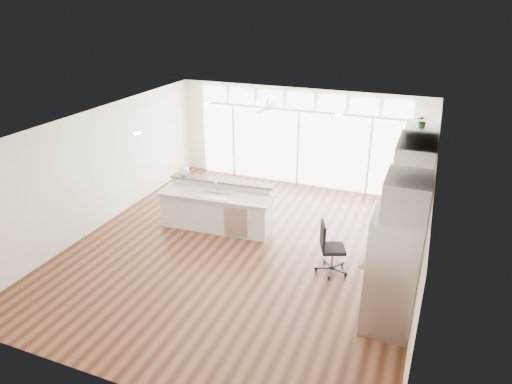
% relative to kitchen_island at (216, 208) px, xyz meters
% --- Properties ---
extents(floor, '(7.00, 8.00, 0.02)m').
position_rel_kitchen_island_xyz_m(floor, '(0.94, -0.65, -0.53)').
color(floor, '#3E1E13').
rests_on(floor, ground).
extents(ceiling, '(7.00, 8.00, 0.02)m').
position_rel_kitchen_island_xyz_m(ceiling, '(0.94, -0.65, 2.18)').
color(ceiling, white).
rests_on(ceiling, wall_back).
extents(wall_back, '(7.00, 0.04, 2.70)m').
position_rel_kitchen_island_xyz_m(wall_back, '(0.94, 3.35, 0.83)').
color(wall_back, white).
rests_on(wall_back, floor).
extents(wall_front, '(7.00, 0.04, 2.70)m').
position_rel_kitchen_island_xyz_m(wall_front, '(0.94, -4.65, 0.83)').
color(wall_front, white).
rests_on(wall_front, floor).
extents(wall_left, '(0.04, 8.00, 2.70)m').
position_rel_kitchen_island_xyz_m(wall_left, '(-2.56, -0.65, 0.83)').
color(wall_left, white).
rests_on(wall_left, floor).
extents(wall_right, '(0.04, 8.00, 2.70)m').
position_rel_kitchen_island_xyz_m(wall_right, '(4.44, -0.65, 0.83)').
color(wall_right, white).
rests_on(wall_right, floor).
extents(glass_wall, '(5.80, 0.06, 2.08)m').
position_rel_kitchen_island_xyz_m(glass_wall, '(0.94, 3.29, 0.53)').
color(glass_wall, white).
rests_on(glass_wall, wall_back).
extents(transom_row, '(5.90, 0.06, 0.40)m').
position_rel_kitchen_island_xyz_m(transom_row, '(0.94, 3.29, 1.86)').
color(transom_row, white).
rests_on(transom_row, wall_back).
extents(desk_window, '(0.04, 0.85, 0.85)m').
position_rel_kitchen_island_xyz_m(desk_window, '(4.40, -0.35, 1.03)').
color(desk_window, silver).
rests_on(desk_window, wall_right).
extents(ceiling_fan, '(1.16, 1.16, 0.32)m').
position_rel_kitchen_island_xyz_m(ceiling_fan, '(0.44, 2.15, 1.96)').
color(ceiling_fan, silver).
rests_on(ceiling_fan, ceiling).
extents(recessed_lights, '(3.40, 3.00, 0.02)m').
position_rel_kitchen_island_xyz_m(recessed_lights, '(0.94, -0.45, 2.16)').
color(recessed_lights, '#F5E3D0').
rests_on(recessed_lights, ceiling).
extents(oven_cabinet, '(0.64, 1.20, 2.50)m').
position_rel_kitchen_island_xyz_m(oven_cabinet, '(4.11, 1.15, 0.73)').
color(oven_cabinet, silver).
rests_on(oven_cabinet, floor).
extents(desk_nook, '(0.72, 1.30, 0.76)m').
position_rel_kitchen_island_xyz_m(desk_nook, '(4.07, -0.35, -0.14)').
color(desk_nook, silver).
rests_on(desk_nook, floor).
extents(upper_cabinets, '(0.64, 1.30, 0.64)m').
position_rel_kitchen_island_xyz_m(upper_cabinets, '(4.11, -0.35, 1.83)').
color(upper_cabinets, silver).
rests_on(upper_cabinets, wall_right).
extents(refrigerator, '(0.76, 0.90, 2.00)m').
position_rel_kitchen_island_xyz_m(refrigerator, '(4.05, -2.00, 0.48)').
color(refrigerator, '#B8B8BD').
rests_on(refrigerator, floor).
extents(fridge_cabinet, '(0.64, 0.90, 0.60)m').
position_rel_kitchen_island_xyz_m(fridge_cabinet, '(4.11, -2.00, 1.78)').
color(fridge_cabinet, silver).
rests_on(fridge_cabinet, wall_right).
extents(framed_photos, '(0.06, 0.22, 0.80)m').
position_rel_kitchen_island_xyz_m(framed_photos, '(4.40, 0.27, 0.88)').
color(framed_photos, black).
rests_on(framed_photos, wall_right).
extents(kitchen_island, '(2.67, 1.16, 1.03)m').
position_rel_kitchen_island_xyz_m(kitchen_island, '(0.00, 0.00, 0.00)').
color(kitchen_island, silver).
rests_on(kitchen_island, floor).
extents(rug, '(0.98, 0.82, 0.01)m').
position_rel_kitchen_island_xyz_m(rug, '(3.82, -0.30, -0.51)').
color(rug, '#341D10').
rests_on(rug, floor).
extents(office_chair, '(0.68, 0.66, 1.03)m').
position_rel_kitchen_island_xyz_m(office_chair, '(2.87, -0.80, -0.00)').
color(office_chair, black).
rests_on(office_chair, floor).
extents(fishbowl, '(0.24, 0.24, 0.24)m').
position_rel_kitchen_island_xyz_m(fishbowl, '(-0.98, 0.33, 0.64)').
color(fishbowl, white).
rests_on(fishbowl, kitchen_island).
extents(monitor, '(0.11, 0.53, 0.44)m').
position_rel_kitchen_island_xyz_m(monitor, '(3.99, -0.35, 0.46)').
color(monitor, black).
rests_on(monitor, desk_nook).
extents(keyboard, '(0.15, 0.36, 0.02)m').
position_rel_kitchen_island_xyz_m(keyboard, '(3.82, -0.35, 0.25)').
color(keyboard, silver).
rests_on(keyboard, desk_nook).
extents(potted_plant, '(0.28, 0.30, 0.21)m').
position_rel_kitchen_island_xyz_m(potted_plant, '(4.11, 1.15, 2.09)').
color(potted_plant, '#225023').
rests_on(potted_plant, oven_cabinet).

